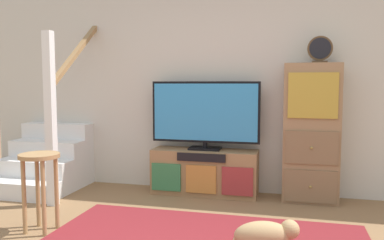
# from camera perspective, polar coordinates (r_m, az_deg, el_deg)

# --- Properties ---
(back_wall) EXTENTS (6.40, 0.12, 2.70)m
(back_wall) POSITION_cam_1_polar(r_m,az_deg,el_deg) (4.68, 6.16, 6.23)
(back_wall) COLOR beige
(back_wall) RESTS_ON ground_plane
(media_console) EXTENTS (1.21, 0.38, 0.51)m
(media_console) POSITION_cam_1_polar(r_m,az_deg,el_deg) (4.59, 1.81, -7.49)
(media_console) COLOR #997047
(media_console) RESTS_ON ground_plane
(television) EXTENTS (1.24, 0.22, 0.78)m
(television) POSITION_cam_1_polar(r_m,az_deg,el_deg) (4.51, 1.90, 0.94)
(television) COLOR black
(television) RESTS_ON media_console
(side_cabinet) EXTENTS (0.58, 0.38, 1.48)m
(side_cabinet) POSITION_cam_1_polar(r_m,az_deg,el_deg) (4.42, 16.74, -1.85)
(side_cabinet) COLOR #93704C
(side_cabinet) RESTS_ON ground_plane
(desk_clock) EXTENTS (0.26, 0.08, 0.28)m
(desk_clock) POSITION_cam_1_polar(r_m,az_deg,el_deg) (4.39, 17.93, 9.62)
(desk_clock) COLOR #4C3823
(desk_clock) RESTS_ON side_cabinet
(staircase) EXTENTS (1.00, 1.36, 2.20)m
(staircase) POSITION_cam_1_polar(r_m,az_deg,el_deg) (5.32, -19.07, -4.75)
(staircase) COLOR white
(staircase) RESTS_ON ground_plane
(bar_stool_near) EXTENTS (0.34, 0.34, 0.68)m
(bar_stool_near) POSITION_cam_1_polar(r_m,az_deg,el_deg) (3.65, -21.05, -7.18)
(bar_stool_near) COLOR #A37A4C
(bar_stool_near) RESTS_ON ground_plane
(dog) EXTENTS (0.53, 0.31, 0.23)m
(dog) POSITION_cam_1_polar(r_m,az_deg,el_deg) (3.21, 10.63, -15.89)
(dog) COLOR tan
(dog) RESTS_ON ground_plane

